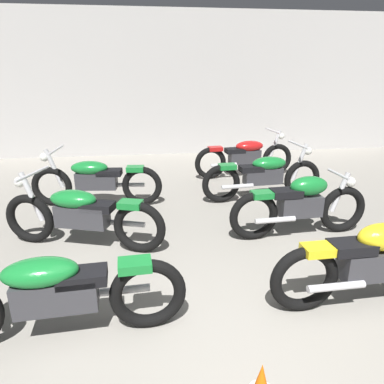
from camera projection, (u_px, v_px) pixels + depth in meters
The scene contains 9 objects.
ground_plane at pixel (240, 379), 2.65m from camera, with size 60.00×60.00×0.00m, color gray.
back_wall at pixel (167, 85), 9.23m from camera, with size 12.85×0.24×3.60m, color #BCBAB7.
motorcycle_left_row_0 at pixel (55, 292), 2.93m from camera, with size 2.17×0.68×0.97m.
motorcycle_left_row_1 at pixel (81, 214), 4.49m from camera, with size 2.10×0.91×0.97m.
motorcycle_left_row_2 at pixel (96, 180), 5.91m from camera, with size 2.17×0.68×0.97m.
motorcycle_right_row_0 at pixel (371, 262), 3.37m from camera, with size 1.97×0.48×0.88m.
motorcycle_right_row_1 at pixel (301, 204), 4.81m from camera, with size 1.97×0.48×0.88m.
motorcycle_right_row_2 at pixel (264, 175), 6.17m from camera, with size 2.17×0.68×0.97m.
motorcycle_right_row_3 at pixel (245, 156), 7.53m from camera, with size 2.17×0.68×0.97m.
Camera 1 is at (-0.63, -1.98, 2.19)m, focal length 33.31 mm.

